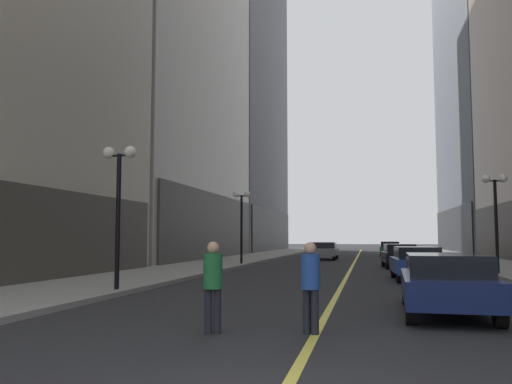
{
  "coord_description": "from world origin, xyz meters",
  "views": [
    {
      "loc": [
        0.92,
        -4.85,
        1.68
      ],
      "look_at": [
        -6.69,
        31.72,
        4.86
      ],
      "focal_mm": 37.61,
      "sensor_mm": 36.0,
      "label": 1
    }
  ],
  "objects_px": {
    "street_lamp_right_mid": "(495,201)",
    "car_black": "(399,255)",
    "car_blue": "(416,262)",
    "car_green": "(390,248)",
    "pedestrian_in_blue_hoodie": "(311,281)",
    "car_grey": "(324,250)",
    "street_lamp_left_near": "(119,185)",
    "car_navy": "(446,282)",
    "street_lamp_left_far": "(242,211)",
    "pedestrian_in_green_parka": "(213,280)"
  },
  "relations": [
    {
      "from": "car_grey",
      "to": "street_lamp_right_mid",
      "type": "height_order",
      "value": "street_lamp_right_mid"
    },
    {
      "from": "pedestrian_in_blue_hoodie",
      "to": "street_lamp_left_far",
      "type": "bearing_deg",
      "value": 106.41
    },
    {
      "from": "car_black",
      "to": "street_lamp_right_mid",
      "type": "bearing_deg",
      "value": -57.62
    },
    {
      "from": "pedestrian_in_blue_hoodie",
      "to": "street_lamp_left_far",
      "type": "distance_m",
      "value": 22.5
    },
    {
      "from": "car_black",
      "to": "street_lamp_right_mid",
      "type": "height_order",
      "value": "street_lamp_right_mid"
    },
    {
      "from": "car_grey",
      "to": "car_green",
      "type": "height_order",
      "value": "same"
    },
    {
      "from": "car_grey",
      "to": "car_green",
      "type": "bearing_deg",
      "value": 58.69
    },
    {
      "from": "street_lamp_right_mid",
      "to": "car_navy",
      "type": "bearing_deg",
      "value": -106.95
    },
    {
      "from": "car_blue",
      "to": "street_lamp_left_far",
      "type": "height_order",
      "value": "street_lamp_left_far"
    },
    {
      "from": "street_lamp_left_far",
      "to": "street_lamp_right_mid",
      "type": "bearing_deg",
      "value": -25.15
    },
    {
      "from": "car_blue",
      "to": "pedestrian_in_green_parka",
      "type": "bearing_deg",
      "value": -109.7
    },
    {
      "from": "street_lamp_left_far",
      "to": "car_grey",
      "type": "bearing_deg",
      "value": 69.2
    },
    {
      "from": "car_blue",
      "to": "car_grey",
      "type": "xyz_separation_m",
      "value": [
        -5.12,
        19.7,
        0.0
      ]
    },
    {
      "from": "car_grey",
      "to": "street_lamp_left_far",
      "type": "relative_size",
      "value": 1.06
    },
    {
      "from": "street_lamp_left_far",
      "to": "street_lamp_left_near",
      "type": "bearing_deg",
      "value": -90.0
    },
    {
      "from": "street_lamp_left_near",
      "to": "pedestrian_in_blue_hoodie",
      "type": "bearing_deg",
      "value": -40.42
    },
    {
      "from": "car_grey",
      "to": "street_lamp_left_near",
      "type": "distance_m",
      "value": 27.14
    },
    {
      "from": "car_navy",
      "to": "street_lamp_left_near",
      "type": "height_order",
      "value": "street_lamp_left_near"
    },
    {
      "from": "pedestrian_in_green_parka",
      "to": "pedestrian_in_blue_hoodie",
      "type": "relative_size",
      "value": 1.01
    },
    {
      "from": "pedestrian_in_blue_hoodie",
      "to": "street_lamp_right_mid",
      "type": "relative_size",
      "value": 0.36
    },
    {
      "from": "car_grey",
      "to": "pedestrian_in_green_parka",
      "type": "bearing_deg",
      "value": -88.97
    },
    {
      "from": "street_lamp_right_mid",
      "to": "street_lamp_left_near",
      "type": "bearing_deg",
      "value": -141.8
    },
    {
      "from": "car_blue",
      "to": "car_black",
      "type": "distance_m",
      "value": 9.03
    },
    {
      "from": "car_navy",
      "to": "car_green",
      "type": "xyz_separation_m",
      "value": [
        0.31,
        37.81,
        -0.0
      ]
    },
    {
      "from": "street_lamp_left_near",
      "to": "street_lamp_left_far",
      "type": "xyz_separation_m",
      "value": [
        0.0,
        16.08,
        0.0
      ]
    },
    {
      "from": "street_lamp_right_mid",
      "to": "car_grey",
      "type": "bearing_deg",
      "value": 117.77
    },
    {
      "from": "pedestrian_in_blue_hoodie",
      "to": "car_navy",
      "type": "bearing_deg",
      "value": 47.59
    },
    {
      "from": "street_lamp_right_mid",
      "to": "car_black",
      "type": "bearing_deg",
      "value": 122.38
    },
    {
      "from": "car_navy",
      "to": "car_blue",
      "type": "bearing_deg",
      "value": 88.88
    },
    {
      "from": "car_black",
      "to": "street_lamp_left_far",
      "type": "height_order",
      "value": "street_lamp_left_far"
    },
    {
      "from": "pedestrian_in_green_parka",
      "to": "street_lamp_right_mid",
      "type": "xyz_separation_m",
      "value": [
        8.18,
        15.73,
        2.33
      ]
    },
    {
      "from": "car_navy",
      "to": "car_grey",
      "type": "bearing_deg",
      "value": 99.6
    },
    {
      "from": "car_black",
      "to": "pedestrian_in_blue_hoodie",
      "type": "distance_m",
      "value": 21.6
    },
    {
      "from": "car_blue",
      "to": "car_grey",
      "type": "distance_m",
      "value": 20.35
    },
    {
      "from": "pedestrian_in_green_parka",
      "to": "street_lamp_left_far",
      "type": "height_order",
      "value": "street_lamp_left_far"
    },
    {
      "from": "street_lamp_right_mid",
      "to": "car_blue",
      "type": "bearing_deg",
      "value": -139.98
    },
    {
      "from": "car_navy",
      "to": "street_lamp_right_mid",
      "type": "height_order",
      "value": "street_lamp_right_mid"
    },
    {
      "from": "car_navy",
      "to": "street_lamp_right_mid",
      "type": "xyz_separation_m",
      "value": [
        3.83,
        12.55,
        2.54
      ]
    },
    {
      "from": "car_grey",
      "to": "street_lamp_left_near",
      "type": "xyz_separation_m",
      "value": [
        -4.04,
        -26.71,
        2.54
      ]
    },
    {
      "from": "car_blue",
      "to": "street_lamp_right_mid",
      "type": "height_order",
      "value": "street_lamp_right_mid"
    },
    {
      "from": "pedestrian_in_green_parka",
      "to": "pedestrian_in_blue_hoodie",
      "type": "xyz_separation_m",
      "value": [
        1.7,
        0.27,
        -0.01
      ]
    },
    {
      "from": "car_navy",
      "to": "car_black",
      "type": "relative_size",
      "value": 1.11
    },
    {
      "from": "car_blue",
      "to": "car_green",
      "type": "height_order",
      "value": "same"
    },
    {
      "from": "car_grey",
      "to": "street_lamp_left_far",
      "type": "distance_m",
      "value": 11.65
    },
    {
      "from": "car_green",
      "to": "pedestrian_in_blue_hoodie",
      "type": "xyz_separation_m",
      "value": [
        -2.96,
        -40.72,
        0.21
      ]
    },
    {
      "from": "car_blue",
      "to": "car_black",
      "type": "relative_size",
      "value": 0.99
    },
    {
      "from": "car_navy",
      "to": "car_blue",
      "type": "height_order",
      "value": "same"
    },
    {
      "from": "car_black",
      "to": "car_green",
      "type": "distance_m",
      "value": 19.29
    },
    {
      "from": "car_blue",
      "to": "car_grey",
      "type": "height_order",
      "value": "same"
    },
    {
      "from": "pedestrian_in_blue_hoodie",
      "to": "car_black",
      "type": "bearing_deg",
      "value": 82.83
    }
  ]
}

